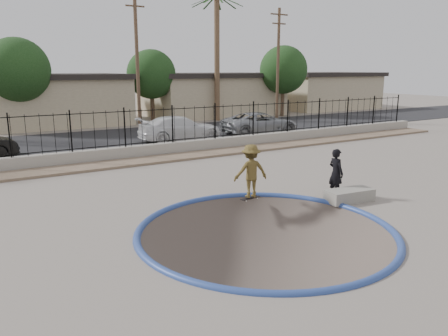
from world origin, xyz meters
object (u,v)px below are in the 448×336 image
(videographer, at_px, (336,173))
(skater, at_px, (251,174))
(skateboard, at_px, (250,198))
(concrete_ledge, at_px, (349,195))
(car_c, at_px, (180,128))
(car_d, at_px, (260,123))

(videographer, bearing_deg, skater, 67.42)
(skater, xyz_separation_m, skateboard, (-0.00, 0.00, -0.83))
(skater, distance_m, concrete_ledge, 3.33)
(car_c, bearing_deg, car_d, -87.57)
(skateboard, xyz_separation_m, car_c, (3.30, 12.17, 0.72))
(videographer, bearing_deg, skateboard, 67.42)
(skateboard, height_order, videographer, videographer)
(skateboard, distance_m, concrete_ledge, 3.26)
(skateboard, distance_m, car_c, 12.63)
(concrete_ledge, relative_size, car_d, 0.31)
(car_c, bearing_deg, concrete_ledge, -177.20)
(car_d, bearing_deg, concrete_ledge, 158.60)
(concrete_ledge, bearing_deg, car_d, 65.27)
(concrete_ledge, bearing_deg, skater, 145.77)
(skater, relative_size, skateboard, 2.32)
(skateboard, bearing_deg, concrete_ledge, -41.56)
(concrete_ledge, height_order, car_d, car_d)
(skater, relative_size, concrete_ledge, 1.11)
(car_c, distance_m, car_d, 5.72)
(skateboard, xyz_separation_m, car_d, (9.02, 11.89, 0.71))
(skater, height_order, car_d, skater)
(skateboard, relative_size, concrete_ledge, 0.48)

